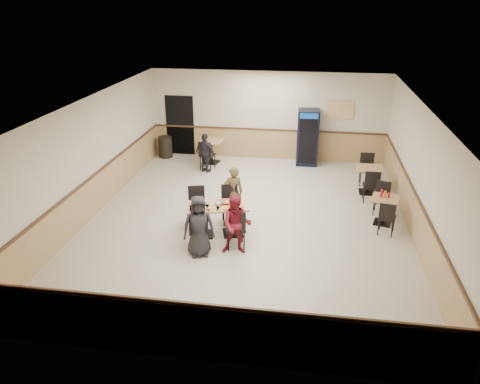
% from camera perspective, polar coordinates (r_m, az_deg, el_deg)
% --- Properties ---
extents(ground, '(10.00, 10.00, 0.00)m').
position_cam_1_polar(ground, '(11.93, 0.89, -3.47)').
color(ground, beige).
rests_on(ground, ground).
extents(room_shell, '(10.00, 10.00, 10.00)m').
position_cam_1_polar(room_shell, '(13.97, 9.61, 2.82)').
color(room_shell, silver).
rests_on(room_shell, ground).
extents(main_table, '(1.58, 1.08, 0.77)m').
position_cam_1_polar(main_table, '(11.03, -2.76, -2.84)').
color(main_table, black).
rests_on(main_table, ground).
extents(main_chairs, '(1.68, 1.97, 0.98)m').
position_cam_1_polar(main_chairs, '(11.04, -3.03, -2.97)').
color(main_chairs, black).
rests_on(main_chairs, ground).
extents(diner_woman_left, '(0.79, 0.64, 1.40)m').
position_cam_1_polar(diner_woman_left, '(10.15, -5.06, -4.17)').
color(diner_woman_left, black).
rests_on(diner_woman_left, ground).
extents(diner_woman_right, '(0.72, 0.59, 1.37)m').
position_cam_1_polar(diner_woman_right, '(10.20, -0.41, -4.03)').
color(diner_woman_right, maroon).
rests_on(diner_woman_right, ground).
extents(diner_man_opposite, '(0.60, 0.50, 1.39)m').
position_cam_1_polar(diner_man_opposite, '(11.79, -0.82, -0.09)').
color(diner_man_opposite, brown).
rests_on(diner_man_opposite, ground).
extents(lone_diner, '(0.81, 0.60, 1.28)m').
position_cam_1_polar(lone_diner, '(15.01, -4.24, 4.76)').
color(lone_diner, black).
rests_on(lone_diner, ground).
extents(tabletop_clutter, '(1.29, 0.90, 0.12)m').
position_cam_1_polar(tabletop_clutter, '(10.84, -3.00, -1.68)').
color(tabletop_clutter, '#B1290B').
rests_on(tabletop_clutter, main_table).
extents(side_table_near, '(0.78, 0.78, 0.69)m').
position_cam_1_polar(side_table_near, '(12.13, 17.19, -1.72)').
color(side_table_near, black).
rests_on(side_table_near, ground).
extents(side_table_near_chair_south, '(0.49, 0.49, 0.88)m').
position_cam_1_polar(side_table_near_chair_south, '(11.64, 17.51, -2.94)').
color(side_table_near_chair_south, black).
rests_on(side_table_near_chair_south, ground).
extents(side_table_near_chair_north, '(0.49, 0.49, 0.88)m').
position_cam_1_polar(side_table_near_chair_north, '(12.64, 16.87, -0.77)').
color(side_table_near_chair_north, black).
rests_on(side_table_near_chair_north, ground).
extents(side_table_far, '(0.73, 0.73, 0.77)m').
position_cam_1_polar(side_table_far, '(13.88, 15.44, 1.87)').
color(side_table_far, black).
rests_on(side_table_far, ground).
extents(side_table_far_chair_south, '(0.46, 0.46, 0.98)m').
position_cam_1_polar(side_table_far_chair_south, '(13.31, 15.68, 0.83)').
color(side_table_far_chair_south, black).
rests_on(side_table_far_chair_south, ground).
extents(side_table_far_chair_north, '(0.46, 0.46, 0.98)m').
position_cam_1_polar(side_table_far_chair_north, '(14.46, 15.20, 2.65)').
color(side_table_far_chair_north, black).
rests_on(side_table_far_chair_north, ground).
extents(condiment_caddy, '(0.23, 0.06, 0.20)m').
position_cam_1_polar(condiment_caddy, '(12.04, 17.19, -0.22)').
color(condiment_caddy, red).
rests_on(condiment_caddy, side_table_near).
extents(back_table, '(0.87, 0.87, 0.80)m').
position_cam_1_polar(back_table, '(15.88, -3.51, 5.39)').
color(back_table, black).
rests_on(back_table, ground).
extents(back_table_chair_lone, '(0.55, 0.55, 1.01)m').
position_cam_1_polar(back_table_chair_lone, '(15.30, -4.00, 4.59)').
color(back_table_chair_lone, black).
rests_on(back_table_chair_lone, ground).
extents(pepsi_cooler, '(0.72, 0.73, 1.85)m').
position_cam_1_polar(pepsi_cooler, '(15.80, 8.24, 6.61)').
color(pepsi_cooler, black).
rests_on(pepsi_cooler, ground).
extents(trash_bin, '(0.47, 0.47, 0.74)m').
position_cam_1_polar(trash_bin, '(16.69, -9.08, 5.45)').
color(trash_bin, black).
rests_on(trash_bin, ground).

